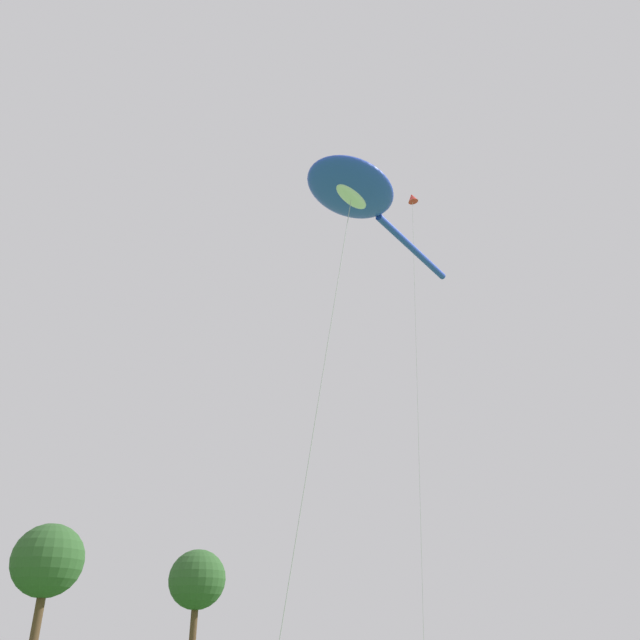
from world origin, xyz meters
name	(u,v)px	position (x,y,z in m)	size (l,w,h in m)	color
big_show_kite	(355,193)	(3.33, 13.79, 17.72)	(10.54, 6.25, 18.18)	blue
small_kite_streamer_purple	(412,203)	(12.18, 21.73, 25.44)	(1.14, 1.26, 26.17)	red
tree_oak_right	(197,580)	(12.32, 60.59, 6.50)	(5.50, 5.50, 9.30)	#513823
tree_pine_center	(48,561)	(-2.38, 50.51, 6.71)	(5.30, 5.30, 9.41)	#513823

